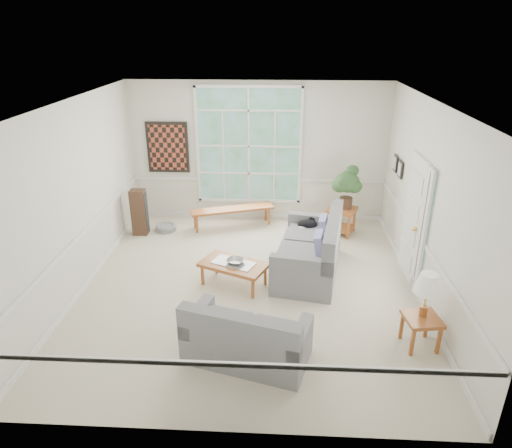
% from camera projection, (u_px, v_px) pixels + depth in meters
% --- Properties ---
extents(floor, '(5.50, 6.00, 0.01)m').
position_uv_depth(floor, '(249.00, 286.00, 7.65)').
color(floor, beige).
rests_on(floor, ground).
extents(ceiling, '(5.50, 6.00, 0.02)m').
position_uv_depth(ceiling, '(248.00, 103.00, 6.45)').
color(ceiling, white).
rests_on(ceiling, ground).
extents(wall_back, '(5.50, 0.02, 3.00)m').
position_uv_depth(wall_back, '(258.00, 153.00, 9.79)').
color(wall_back, silver).
rests_on(wall_back, ground).
extents(wall_front, '(5.50, 0.02, 3.00)m').
position_uv_depth(wall_front, '(228.00, 316.00, 4.30)').
color(wall_front, silver).
rests_on(wall_front, ground).
extents(wall_left, '(0.02, 6.00, 3.00)m').
position_uv_depth(wall_left, '(75.00, 199.00, 7.18)').
color(wall_left, silver).
rests_on(wall_left, ground).
extents(wall_right, '(0.02, 6.00, 3.00)m').
position_uv_depth(wall_right, '(430.00, 206.00, 6.91)').
color(wall_right, silver).
rests_on(wall_right, ground).
extents(window_back, '(2.30, 0.08, 2.40)m').
position_uv_depth(window_back, '(249.00, 146.00, 9.70)').
color(window_back, white).
rests_on(window_back, wall_back).
extents(entry_door, '(0.08, 0.90, 2.10)m').
position_uv_depth(entry_door, '(412.00, 218.00, 7.65)').
color(entry_door, white).
rests_on(entry_door, floor).
extents(door_sidelight, '(0.08, 0.26, 1.90)m').
position_uv_depth(door_sidelight, '(424.00, 228.00, 7.03)').
color(door_sidelight, white).
rests_on(door_sidelight, wall_right).
extents(wall_art, '(0.90, 0.06, 1.10)m').
position_uv_depth(wall_art, '(168.00, 147.00, 9.80)').
color(wall_art, '#5A271C').
rests_on(wall_art, wall_back).
extents(wall_frame_near, '(0.04, 0.26, 0.32)m').
position_uv_depth(wall_frame_near, '(400.00, 169.00, 8.50)').
color(wall_frame_near, black).
rests_on(wall_frame_near, wall_right).
extents(wall_frame_far, '(0.04, 0.26, 0.32)m').
position_uv_depth(wall_frame_far, '(395.00, 163.00, 8.86)').
color(wall_frame_far, black).
rests_on(wall_frame_far, wall_right).
extents(loveseat_right, '(1.34, 2.09, 1.05)m').
position_uv_depth(loveseat_right, '(309.00, 245.00, 7.89)').
color(loveseat_right, gray).
rests_on(loveseat_right, floor).
extents(loveseat_front, '(1.72, 1.20, 0.85)m').
position_uv_depth(loveseat_front, '(247.00, 331.00, 5.84)').
color(loveseat_front, gray).
rests_on(loveseat_front, floor).
extents(coffee_table, '(1.23, 0.98, 0.41)m').
position_uv_depth(coffee_table, '(234.00, 274.00, 7.61)').
color(coffee_table, '#9D5224').
rests_on(coffee_table, floor).
extents(pewter_bowl, '(0.46, 0.46, 0.09)m').
position_uv_depth(pewter_bowl, '(235.00, 261.00, 7.52)').
color(pewter_bowl, '#9C9CA1').
rests_on(pewter_bowl, coffee_table).
extents(window_bench, '(1.80, 0.90, 0.42)m').
position_uv_depth(window_bench, '(232.00, 217.00, 9.84)').
color(window_bench, '#9D5224').
rests_on(window_bench, floor).
extents(end_table, '(0.73, 0.73, 0.55)m').
position_uv_depth(end_table, '(341.00, 221.00, 9.49)').
color(end_table, '#9D5224').
rests_on(end_table, floor).
extents(houseplant, '(0.72, 0.72, 0.90)m').
position_uv_depth(houseplant, '(347.00, 187.00, 9.23)').
color(houseplant, '#2F552B').
rests_on(houseplant, end_table).
extents(side_table, '(0.52, 0.52, 0.46)m').
position_uv_depth(side_table, '(420.00, 331.00, 6.14)').
color(side_table, '#9D5224').
rests_on(side_table, floor).
extents(table_lamp, '(0.44, 0.44, 0.63)m').
position_uv_depth(table_lamp, '(426.00, 295.00, 5.96)').
color(table_lamp, white).
rests_on(table_lamp, side_table).
extents(pet_bed, '(0.57, 0.57, 0.13)m').
position_uv_depth(pet_bed, '(166.00, 228.00, 9.69)').
color(pet_bed, gray).
rests_on(pet_bed, floor).
extents(floor_speaker, '(0.30, 0.24, 0.97)m').
position_uv_depth(floor_speaker, '(139.00, 212.00, 9.37)').
color(floor_speaker, '#40291C').
rests_on(floor_speaker, floor).
extents(cat, '(0.43, 0.37, 0.17)m').
position_uv_depth(cat, '(307.00, 224.00, 8.48)').
color(cat, black).
rests_on(cat, loveseat_right).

